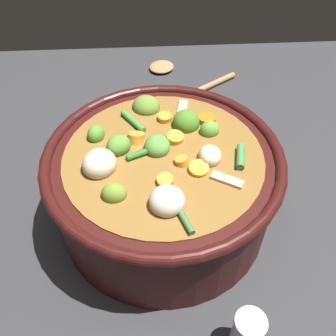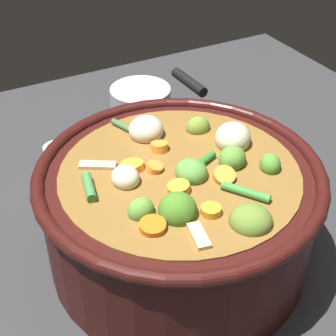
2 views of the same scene
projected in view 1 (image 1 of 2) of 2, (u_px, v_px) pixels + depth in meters
The scene contains 4 objects.
ground_plane at pixel (164, 214), 0.60m from camera, with size 1.10×1.10×0.00m, color #2D2D30.
cooking_pot at pixel (163, 184), 0.55m from camera, with size 0.34×0.34×0.16m.
wooden_spoon at pixel (176, 77), 0.87m from camera, with size 0.22×0.21×0.01m.
salt_shaker at pixel (247, 333), 0.44m from camera, with size 0.04×0.04×0.07m.
Camera 1 is at (-0.36, 0.02, 0.49)m, focal length 39.63 mm.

